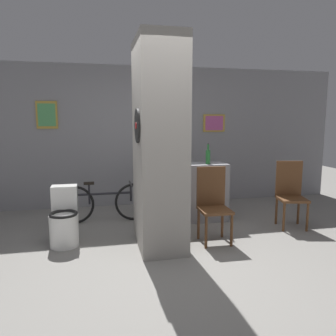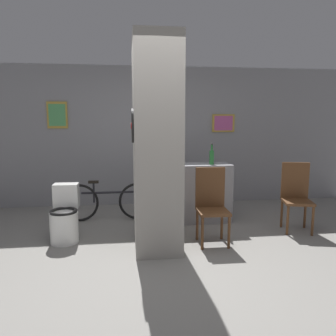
% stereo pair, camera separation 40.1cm
% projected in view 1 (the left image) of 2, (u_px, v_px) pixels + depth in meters
% --- Properties ---
extents(ground_plane, '(14.00, 14.00, 0.00)m').
position_uv_depth(ground_plane, '(166.00, 260.00, 3.82)').
color(ground_plane, gray).
extents(wall_back, '(8.00, 0.09, 2.60)m').
position_uv_depth(wall_back, '(138.00, 136.00, 6.17)').
color(wall_back, gray).
rests_on(wall_back, ground_plane).
extents(pillar_center, '(0.60, 0.96, 2.60)m').
position_uv_depth(pillar_center, '(159.00, 145.00, 4.09)').
color(pillar_center, gray).
rests_on(pillar_center, ground_plane).
extents(counter_shelf, '(1.19, 0.44, 0.93)m').
position_uv_depth(counter_shelf, '(189.00, 192.00, 5.25)').
color(counter_shelf, gray).
rests_on(counter_shelf, ground_plane).
extents(toilet, '(0.37, 0.53, 0.75)m').
position_uv_depth(toilet, '(64.00, 220.00, 4.26)').
color(toilet, white).
rests_on(toilet, ground_plane).
extents(chair_near_pillar, '(0.40, 0.40, 1.00)m').
position_uv_depth(chair_near_pillar, '(213.00, 202.00, 4.36)').
color(chair_near_pillar, brown).
rests_on(chair_near_pillar, ground_plane).
extents(chair_by_doorway, '(0.47, 0.47, 1.00)m').
position_uv_depth(chair_by_doorway, '(291.00, 192.00, 4.97)').
color(chair_by_doorway, brown).
rests_on(chair_by_doorway, ground_plane).
extents(bicycle, '(1.54, 0.42, 0.66)m').
position_uv_depth(bicycle, '(105.00, 202.00, 5.18)').
color(bicycle, black).
rests_on(bicycle, ground_plane).
extents(bottle_tall, '(0.07, 0.07, 0.33)m').
position_uv_depth(bottle_tall, '(208.00, 156.00, 5.15)').
color(bottle_tall, '#267233').
rests_on(bottle_tall, counter_shelf).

